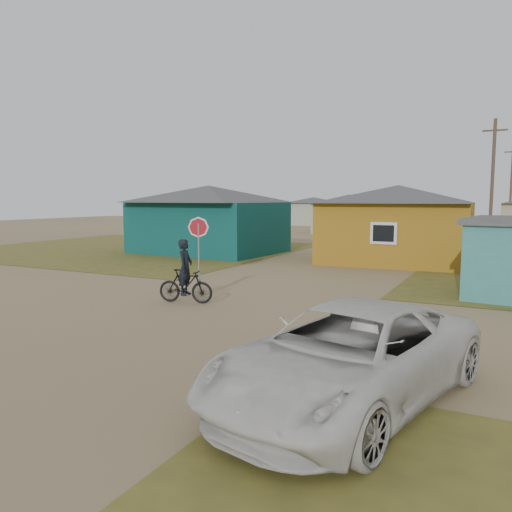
{
  "coord_description": "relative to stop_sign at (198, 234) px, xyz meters",
  "views": [
    {
      "loc": [
        7.62,
        -11.81,
        3.22
      ],
      "look_at": [
        0.05,
        3.0,
        1.3
      ],
      "focal_mm": 35.0,
      "sensor_mm": 36.0,
      "label": 1
    }
  ],
  "objects": [
    {
      "name": "ground",
      "position": [
        3.32,
        -4.61,
        -1.84
      ],
      "size": [
        120.0,
        120.0,
        0.0
      ],
      "primitive_type": "plane",
      "color": "#907953"
    },
    {
      "name": "grass_nw",
      "position": [
        -10.68,
        8.39,
        -1.84
      ],
      "size": [
        20.0,
        18.0,
        0.0
      ],
      "primitive_type": "cube",
      "color": "brown",
      "rests_on": "ground"
    },
    {
      "name": "house_teal",
      "position": [
        -5.18,
        8.89,
        0.21
      ],
      "size": [
        8.93,
        7.08,
        4.0
      ],
      "color": "#0B3D3C",
      "rests_on": "ground"
    },
    {
      "name": "house_yellow",
      "position": [
        5.82,
        9.39,
        0.16
      ],
      "size": [
        7.72,
        6.76,
        3.9
      ],
      "color": "#9B6C17",
      "rests_on": "ground"
    },
    {
      "name": "house_pale_west",
      "position": [
        -2.68,
        29.39,
        0.01
      ],
      "size": [
        7.04,
        6.15,
        3.6
      ],
      "color": "#9DA891",
      "rests_on": "ground"
    },
    {
      "name": "house_pale_north",
      "position": [
        -10.68,
        41.39,
        -0.09
      ],
      "size": [
        6.28,
        5.81,
        3.4
      ],
      "color": "#9DA891",
      "rests_on": "ground"
    },
    {
      "name": "utility_pole_near",
      "position": [
        9.82,
        17.39,
        2.3
      ],
      "size": [
        1.4,
        0.2,
        8.0
      ],
      "color": "brown",
      "rests_on": "ground"
    },
    {
      "name": "utility_pole_far",
      "position": [
        10.82,
        33.39,
        2.3
      ],
      "size": [
        1.4,
        0.2,
        8.0
      ],
      "color": "brown",
      "rests_on": "ground"
    },
    {
      "name": "stop_sign",
      "position": [
        0.0,
        0.0,
        0.0
      ],
      "size": [
        0.82,
        0.09,
        2.51
      ],
      "color": "gray",
      "rests_on": "ground"
    },
    {
      "name": "cyclist",
      "position": [
        2.07,
        -3.86,
        -1.12
      ],
      "size": [
        1.82,
        0.88,
        1.98
      ],
      "color": "black",
      "rests_on": "ground"
    },
    {
      "name": "vehicle",
      "position": [
        8.8,
        -9.01,
        -1.07
      ],
      "size": [
        3.76,
        5.98,
        1.54
      ],
      "primitive_type": "imported",
      "rotation": [
        0.0,
        0.0,
        -0.23
      ],
      "color": "silver",
      "rests_on": "ground"
    }
  ]
}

